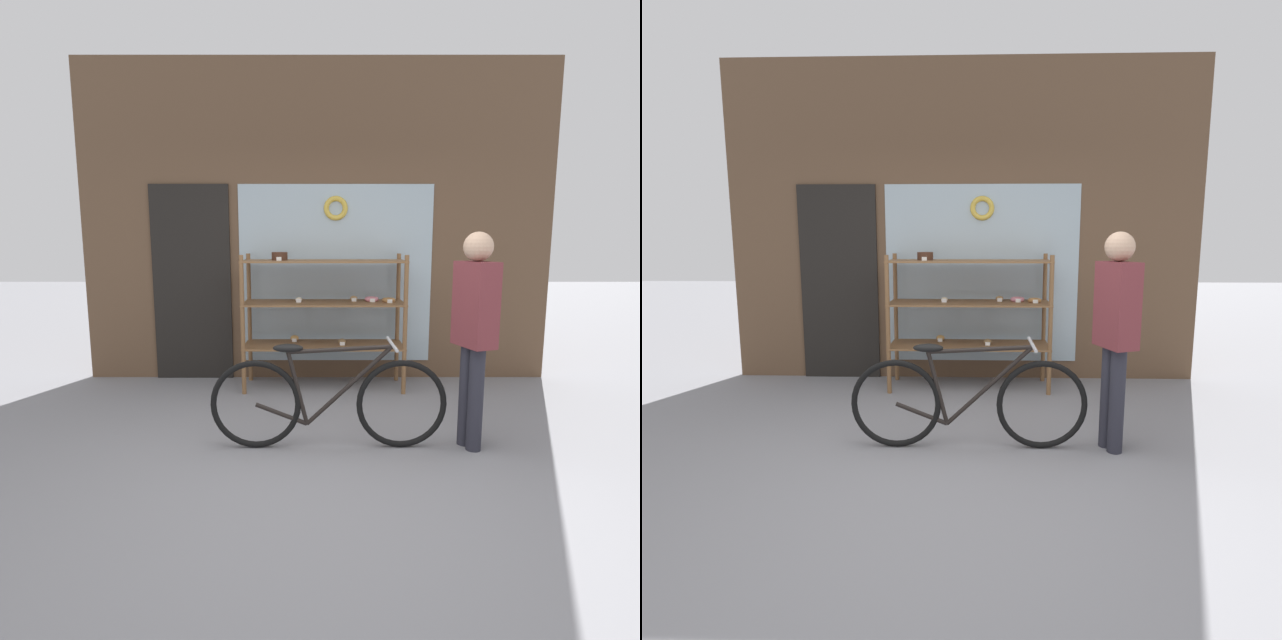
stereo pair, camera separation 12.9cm
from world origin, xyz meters
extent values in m
plane|color=gray|center=(0.00, 0.00, 0.00)|extent=(30.00, 30.00, 0.00)
cube|color=brown|center=(0.00, 2.58, 1.69)|extent=(5.03, 0.08, 3.37)
cube|color=#A3B7C1|center=(0.20, 2.53, 1.15)|extent=(2.07, 0.02, 1.90)
cube|color=black|center=(-1.35, 2.52, 1.05)|extent=(0.84, 0.03, 2.10)
torus|color=gold|center=(0.20, 2.51, 1.85)|extent=(0.26, 0.06, 0.26)
cylinder|color=brown|center=(-0.72, 1.93, 0.69)|extent=(0.04, 0.04, 1.38)
cylinder|color=brown|center=(0.87, 1.93, 0.69)|extent=(0.04, 0.04, 1.38)
cylinder|color=brown|center=(-0.72, 2.41, 0.69)|extent=(0.04, 0.04, 1.38)
cylinder|color=brown|center=(0.87, 2.41, 0.69)|extent=(0.04, 0.04, 1.38)
cube|color=brown|center=(0.07, 2.17, 0.45)|extent=(1.63, 0.53, 0.02)
cube|color=brown|center=(0.07, 2.17, 0.88)|extent=(1.63, 0.53, 0.02)
cube|color=brown|center=(0.07, 2.17, 1.31)|extent=(1.63, 0.53, 0.02)
cylinder|color=#422619|center=(-0.37, 2.16, 1.36)|extent=(0.16, 0.16, 0.08)
cube|color=white|center=(-0.37, 2.07, 1.34)|extent=(0.05, 0.00, 0.04)
ellipsoid|color=beige|center=(-0.18, 2.18, 0.92)|extent=(0.07, 0.06, 0.05)
cube|color=white|center=(-0.18, 2.13, 0.91)|extent=(0.05, 0.00, 0.04)
torus|color=pink|center=(0.57, 2.24, 0.92)|extent=(0.15, 0.15, 0.05)
cube|color=white|center=(0.57, 2.16, 0.91)|extent=(0.05, 0.00, 0.04)
torus|color=#B27A42|center=(0.74, 2.18, 0.91)|extent=(0.14, 0.14, 0.04)
cube|color=white|center=(0.74, 2.10, 0.91)|extent=(0.05, 0.00, 0.04)
ellipsoid|color=#AD7F4C|center=(0.38, 2.27, 0.92)|extent=(0.08, 0.07, 0.05)
cube|color=white|center=(0.38, 2.22, 0.91)|extent=(0.05, 0.00, 0.04)
ellipsoid|color=tan|center=(-0.24, 2.34, 0.49)|extent=(0.09, 0.08, 0.06)
cube|color=white|center=(-0.24, 2.28, 0.47)|extent=(0.05, 0.00, 0.04)
ellipsoid|color=brown|center=(0.26, 2.16, 0.49)|extent=(0.09, 0.07, 0.06)
cube|color=white|center=(0.26, 2.11, 0.47)|extent=(0.05, 0.00, 0.04)
torus|color=black|center=(-0.44, 0.63, 0.33)|extent=(0.66, 0.05, 0.66)
torus|color=black|center=(0.63, 0.64, 0.33)|extent=(0.66, 0.05, 0.66)
cylinder|color=black|center=(0.24, 0.64, 0.47)|extent=(0.64, 0.04, 0.61)
cylinder|color=black|center=(0.18, 0.64, 0.74)|extent=(0.75, 0.04, 0.07)
cylinder|color=black|center=(-0.13, 0.64, 0.45)|extent=(0.17, 0.03, 0.55)
cylinder|color=black|center=(-0.25, 0.63, 0.26)|extent=(0.39, 0.03, 0.18)
ellipsoid|color=black|center=(-0.20, 0.63, 0.75)|extent=(0.22, 0.09, 0.06)
cylinder|color=#B2B2B7|center=(0.55, 0.64, 0.78)|extent=(0.03, 0.46, 0.02)
cylinder|color=#282833|center=(1.16, 0.59, 0.38)|extent=(0.11, 0.11, 0.77)
cylinder|color=#282833|center=(1.12, 0.70, 0.38)|extent=(0.11, 0.11, 0.77)
cube|color=brown|center=(1.14, 0.64, 1.07)|extent=(0.28, 0.36, 0.61)
sphere|color=tan|center=(1.14, 0.64, 1.48)|extent=(0.21, 0.21, 0.21)
camera|label=1|loc=(0.03, -2.87, 1.53)|focal=28.00mm
camera|label=2|loc=(0.16, -2.87, 1.53)|focal=28.00mm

